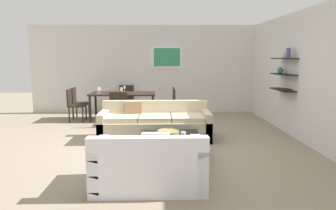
{
  "coord_description": "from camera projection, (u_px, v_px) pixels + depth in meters",
  "views": [
    {
      "loc": [
        0.08,
        -6.06,
        1.74
      ],
      "look_at": [
        0.25,
        0.2,
        0.75
      ],
      "focal_mm": 32.67,
      "sensor_mm": 36.0,
      "label": 1
    }
  ],
  "objects": [
    {
      "name": "dining_chair_right_near",
      "position": [
        170.0,
        102.0,
        8.35
      ],
      "size": [
        0.44,
        0.44,
        0.88
      ],
      "color": "black",
      "rests_on": "ground"
    },
    {
      "name": "decorative_bowl",
      "position": [
        168.0,
        133.0,
        5.33
      ],
      "size": [
        0.38,
        0.38,
        0.09
      ],
      "color": "#99844C",
      "rests_on": "coffee_table"
    },
    {
      "name": "dining_chair_foot",
      "position": [
        119.0,
        106.0,
        7.68
      ],
      "size": [
        0.44,
        0.44,
        0.88
      ],
      "color": "black",
      "rests_on": "ground"
    },
    {
      "name": "loveseat_white",
      "position": [
        149.0,
        166.0,
        4.1
      ],
      "size": [
        1.48,
        0.9,
        0.78
      ],
      "color": "white",
      "rests_on": "ground"
    },
    {
      "name": "back_wall_unit",
      "position": [
        167.0,
        69.0,
        9.53
      ],
      "size": [
        8.4,
        0.09,
        2.7
      ],
      "color": "silver",
      "rests_on": "ground"
    },
    {
      "name": "dining_chair_left_near",
      "position": [
        74.0,
        103.0,
        8.28
      ],
      "size": [
        0.44,
        0.44,
        0.88
      ],
      "color": "black",
      "rests_on": "ground"
    },
    {
      "name": "wine_glass_head",
      "position": [
        124.0,
        88.0,
        8.8
      ],
      "size": [
        0.07,
        0.07,
        0.16
      ],
      "color": "silver",
      "rests_on": "dining_table"
    },
    {
      "name": "right_wall_shelf_unit",
      "position": [
        294.0,
        75.0,
        6.72
      ],
      "size": [
        0.34,
        8.2,
        2.7
      ],
      "color": "silver",
      "rests_on": "ground"
    },
    {
      "name": "wine_glass_left_far",
      "position": [
        99.0,
        88.0,
        8.53
      ],
      "size": [
        0.07,
        0.07,
        0.16
      ],
      "color": "silver",
      "rests_on": "dining_table"
    },
    {
      "name": "candle_jar",
      "position": [
        183.0,
        134.0,
        5.34
      ],
      "size": [
        0.09,
        0.09,
        0.06
      ],
      "primitive_type": "cylinder",
      "color": "silver",
      "rests_on": "coffee_table"
    },
    {
      "name": "apple_on_coffee_table",
      "position": [
        157.0,
        134.0,
        5.28
      ],
      "size": [
        0.09,
        0.09,
        0.09
      ],
      "primitive_type": "sphere",
      "color": "red",
      "rests_on": "coffee_table"
    },
    {
      "name": "ground_plane",
      "position": [
        156.0,
        143.0,
        6.25
      ],
      "size": [
        18.0,
        18.0,
        0.0
      ],
      "primitive_type": "plane",
      "color": "gray"
    },
    {
      "name": "dining_chair_right_far",
      "position": [
        170.0,
        101.0,
        8.72
      ],
      "size": [
        0.44,
        0.44,
        0.88
      ],
      "color": "black",
      "rests_on": "ground"
    },
    {
      "name": "dining_chair_left_far",
      "position": [
        78.0,
        101.0,
        8.65
      ],
      "size": [
        0.44,
        0.44,
        0.88
      ],
      "color": "black",
      "rests_on": "ground"
    },
    {
      "name": "wine_glass_left_near",
      "position": [
        98.0,
        89.0,
        8.33
      ],
      "size": [
        0.06,
        0.06,
        0.17
      ],
      "color": "silver",
      "rests_on": "dining_table"
    },
    {
      "name": "dining_chair_head",
      "position": [
        126.0,
        98.0,
        9.32
      ],
      "size": [
        0.44,
        0.44,
        0.88
      ],
      "color": "black",
      "rests_on": "ground"
    },
    {
      "name": "coffee_table",
      "position": [
        170.0,
        147.0,
        5.33
      ],
      "size": [
        1.05,
        1.01,
        0.38
      ],
      "color": "black",
      "rests_on": "ground"
    },
    {
      "name": "sofa_beige",
      "position": [
        155.0,
        125.0,
        6.53
      ],
      "size": [
        2.32,
        0.9,
        0.78
      ],
      "color": "beige",
      "rests_on": "ground"
    },
    {
      "name": "wine_glass_foot",
      "position": [
        121.0,
        90.0,
        8.09
      ],
      "size": [
        0.07,
        0.07,
        0.19
      ],
      "color": "silver",
      "rests_on": "dining_table"
    },
    {
      "name": "dining_table",
      "position": [
        123.0,
        96.0,
        8.48
      ],
      "size": [
        1.79,
        0.84,
        0.75
      ],
      "color": "black",
      "rests_on": "ground"
    }
  ]
}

